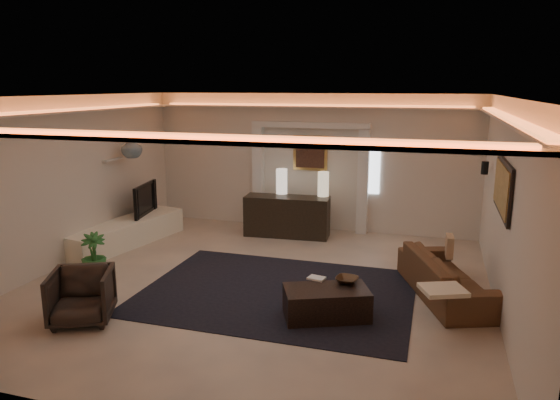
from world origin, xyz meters
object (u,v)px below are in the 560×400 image
(console, at_px, (287,217))
(armchair, at_px, (82,296))
(sofa, at_px, (446,276))
(coffee_table, at_px, (326,303))

(console, height_order, armchair, console)
(armchair, bearing_deg, console, 47.84)
(console, height_order, sofa, console)
(console, distance_m, armchair, 4.84)
(sofa, distance_m, coffee_table, 1.98)
(console, xyz_separation_m, armchair, (-1.47, -4.62, -0.05))
(sofa, xyz_separation_m, armchair, (-4.59, -2.29, 0.05))
(console, relative_size, armchair, 2.22)
(console, bearing_deg, sofa, -40.78)
(coffee_table, relative_size, armchair, 1.43)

